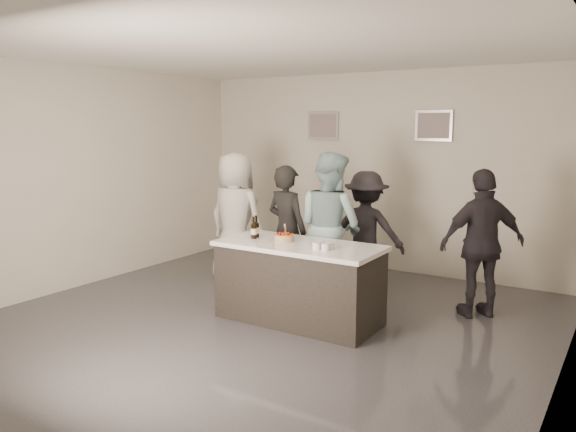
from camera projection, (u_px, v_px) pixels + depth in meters
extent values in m
plane|color=#3D3D42|center=(264.00, 322.00, 6.34)|extent=(6.00, 6.00, 0.00)
plane|color=white|center=(262.00, 48.00, 5.87)|extent=(6.00, 6.00, 0.00)
cube|color=beige|center=(375.00, 172.00, 8.61)|extent=(6.00, 0.04, 3.00)
cube|color=beige|center=(84.00, 177.00, 7.69)|extent=(0.04, 6.00, 3.00)
cube|color=beige|center=(569.00, 213.00, 4.52)|extent=(0.04, 6.00, 3.00)
cube|color=#B2B2B7|center=(323.00, 126.00, 8.95)|extent=(0.54, 0.04, 0.44)
cube|color=#B2B2B7|center=(434.00, 126.00, 8.00)|extent=(0.54, 0.04, 0.44)
cube|color=white|center=(299.00, 282.00, 6.32)|extent=(1.86, 0.86, 0.90)
cylinder|color=orange|center=(284.00, 238.00, 6.36)|extent=(0.22, 0.22, 0.07)
cylinder|color=black|center=(256.00, 226.00, 6.57)|extent=(0.07, 0.07, 0.26)
cylinder|color=black|center=(254.00, 228.00, 6.50)|extent=(0.07, 0.07, 0.26)
cube|color=orange|center=(323.00, 246.00, 5.95)|extent=(0.19, 0.19, 0.08)
cube|color=pink|center=(267.00, 244.00, 6.19)|extent=(0.24, 0.08, 0.01)
imported|color=black|center=(287.00, 230.00, 7.33)|extent=(0.68, 0.51, 1.70)
imported|color=#93BCC1|center=(330.00, 227.00, 7.06)|extent=(1.09, 0.96, 1.88)
imported|color=silver|center=(236.00, 218.00, 7.90)|extent=(0.91, 0.61, 1.83)
imported|color=#27242A|center=(482.00, 244.00, 6.43)|extent=(1.04, 0.98, 1.72)
imported|color=black|center=(366.00, 231.00, 7.53)|extent=(1.15, 0.84, 1.60)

